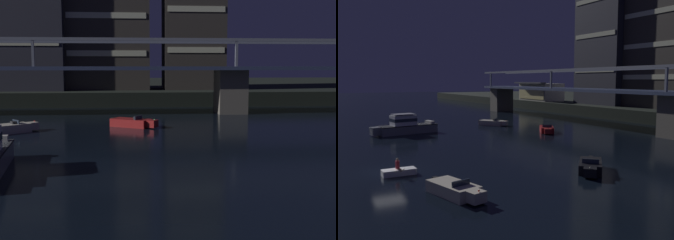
# 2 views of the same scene
# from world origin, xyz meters

# --- Properties ---
(far_riverbank) EXTENTS (240.00, 80.00, 2.20)m
(far_riverbank) POSITION_xyz_m (0.00, 84.79, 1.10)
(far_riverbank) COLOR black
(far_riverbank) RESTS_ON ground
(river_bridge) EXTENTS (102.75, 6.40, 9.38)m
(river_bridge) POSITION_xyz_m (0.00, 36.79, 4.59)
(river_bridge) COLOR #605B51
(river_bridge) RESTS_ON ground
(tower_west_tall) EXTENTS (13.48, 10.07, 29.77)m
(tower_west_tall) POSITION_xyz_m (-16.65, 55.51, 16.93)
(tower_west_tall) COLOR #38332D
(tower_west_tall) RESTS_ON far_riverbank
(speedboat_near_center) EXTENTS (4.85, 3.66, 1.16)m
(speedboat_near_center) POSITION_xyz_m (-12.59, 24.80, 0.41)
(speedboat_near_center) COLOR maroon
(speedboat_near_center) RESTS_ON ground
(speedboat_mid_left) EXTENTS (4.66, 4.04, 1.16)m
(speedboat_mid_left) POSITION_xyz_m (-23.76, 21.75, 0.41)
(speedboat_mid_left) COLOR beige
(speedboat_mid_left) RESTS_ON ground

